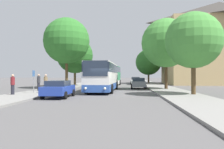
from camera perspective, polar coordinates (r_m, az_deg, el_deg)
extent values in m
plane|color=#565454|center=(20.92, -1.89, -5.35)|extent=(300.00, 300.00, 0.00)
cube|color=gray|center=(22.73, -19.80, -4.74)|extent=(4.00, 120.00, 0.15)
cube|color=gray|center=(21.36, 17.21, -5.03)|extent=(4.00, 120.00, 0.15)
cube|color=tan|center=(50.71, 26.24, 5.03)|extent=(21.61, 14.06, 12.98)
pyramid|color=#423D38|center=(52.20, 26.22, 14.48)|extent=(21.61, 14.06, 4.22)
cube|color=#2D519E|center=(25.51, -2.31, -3.02)|extent=(2.87, 10.91, 0.70)
cube|color=silver|center=(25.49, -2.31, -0.87)|extent=(2.87, 10.91, 1.21)
cube|color=#232D3D|center=(25.50, -2.31, 1.57)|extent=(2.89, 10.69, 0.95)
cube|color=silver|center=(25.52, -2.31, 2.77)|extent=(2.81, 10.69, 0.12)
cube|color=#232D3D|center=(20.11, -4.43, 1.62)|extent=(2.33, 0.12, 1.45)
sphere|color=#F4EAC1|center=(20.29, -6.96, -3.64)|extent=(0.24, 0.24, 0.24)
sphere|color=#F4EAC1|center=(19.98, -1.87, -3.69)|extent=(0.24, 0.24, 0.24)
cylinder|color=black|center=(22.55, -6.71, -3.70)|extent=(0.33, 1.01, 1.00)
cylinder|color=black|center=(22.14, -0.13, -3.77)|extent=(0.33, 1.01, 1.00)
cylinder|color=black|center=(28.93, -3.97, -2.93)|extent=(0.33, 1.01, 1.00)
cylinder|color=black|center=(28.62, 1.15, -2.96)|extent=(0.33, 1.01, 1.00)
cube|color=silver|center=(39.05, -0.10, -2.05)|extent=(2.82, 11.57, 0.70)
cube|color=#23844C|center=(39.03, -0.10, -0.45)|extent=(2.82, 11.57, 1.47)
cube|color=#232D3D|center=(39.04, -0.10, 1.33)|extent=(2.83, 11.34, 0.95)
cube|color=#23844C|center=(39.06, -0.10, 2.11)|extent=(2.76, 11.34, 0.12)
cube|color=#232D3D|center=(33.30, -1.16, 1.34)|extent=(2.18, 0.13, 1.45)
sphere|color=#F4EAC1|center=(33.41, -2.61, -2.29)|extent=(0.24, 0.24, 0.24)
sphere|color=#F4EAC1|center=(33.20, 0.29, -2.31)|extent=(0.24, 0.24, 0.24)
cylinder|color=black|center=(35.79, -2.62, -2.41)|extent=(0.33, 1.01, 1.00)
cylinder|color=black|center=(35.50, 1.25, -2.43)|extent=(0.33, 1.01, 1.00)
cylinder|color=black|center=(42.61, -1.23, -2.06)|extent=(0.33, 1.01, 1.00)
cylinder|color=black|center=(42.37, 2.03, -2.07)|extent=(0.33, 1.01, 1.00)
cube|color=#233D9E|center=(18.91, -13.74, -3.92)|extent=(1.89, 4.21, 0.68)
cube|color=#232D3D|center=(18.72, -13.89, -2.24)|extent=(1.64, 2.20, 0.45)
cylinder|color=black|center=(20.44, -15.13, -4.59)|extent=(0.21, 0.62, 0.62)
cylinder|color=black|center=(19.94, -10.11, -4.70)|extent=(0.21, 0.62, 0.62)
cylinder|color=black|center=(18.01, -17.76, -5.18)|extent=(0.21, 0.62, 0.62)
cylinder|color=black|center=(17.43, -12.11, -5.35)|extent=(0.21, 0.62, 0.62)
cube|color=slate|center=(30.75, 6.91, -2.45)|extent=(1.89, 4.05, 0.72)
cube|color=#232D3D|center=(30.89, 6.90, -1.33)|extent=(1.65, 2.11, 0.47)
cylinder|color=black|center=(29.57, 8.83, -3.24)|extent=(0.20, 0.62, 0.62)
cylinder|color=black|center=(29.49, 5.21, -3.25)|extent=(0.20, 0.62, 0.62)
cylinder|color=black|center=(32.07, 8.48, -3.01)|extent=(0.20, 0.62, 0.62)
cylinder|color=black|center=(31.99, 5.14, -3.01)|extent=(0.20, 0.62, 0.62)
cube|color=silver|center=(44.68, 6.16, -1.76)|extent=(1.83, 4.61, 0.71)
cube|color=#232D3D|center=(44.85, 6.15, -0.99)|extent=(1.61, 2.40, 0.50)
cylinder|color=black|center=(43.31, 7.44, -2.28)|extent=(0.20, 0.62, 0.62)
cylinder|color=black|center=(43.24, 5.03, -2.29)|extent=(0.20, 0.62, 0.62)
cylinder|color=black|center=(46.16, 7.22, -2.15)|extent=(0.20, 0.62, 0.62)
cylinder|color=black|center=(46.09, 4.96, -2.16)|extent=(0.20, 0.62, 0.62)
cylinder|color=gray|center=(23.08, -19.78, -1.67)|extent=(0.08, 0.08, 2.26)
cube|color=#1E56A3|center=(23.07, -19.78, 0.28)|extent=(0.03, 0.45, 0.60)
cylinder|color=#23232D|center=(25.71, -18.61, -3.06)|extent=(0.30, 0.30, 0.88)
cylinder|color=#333338|center=(25.69, -18.60, -1.26)|extent=(0.36, 0.36, 0.74)
sphere|color=tan|center=(25.68, -18.60, -0.17)|extent=(0.24, 0.24, 0.24)
cylinder|color=#23232D|center=(21.53, -24.52, -3.63)|extent=(0.30, 0.30, 0.86)
cylinder|color=maroon|center=(21.50, -24.52, -1.53)|extent=(0.36, 0.36, 0.72)
sphere|color=tan|center=(21.49, -24.51, -0.26)|extent=(0.23, 0.23, 0.23)
cylinder|color=#23232D|center=(22.47, -16.93, -3.49)|extent=(0.30, 0.30, 0.87)
cylinder|color=olive|center=(22.44, -16.93, -1.46)|extent=(0.36, 0.36, 0.72)
sphere|color=tan|center=(22.44, -16.92, -0.23)|extent=(0.24, 0.24, 0.24)
cylinder|color=brown|center=(38.16, -9.67, -0.66)|extent=(0.40, 0.40, 2.85)
sphere|color=#286023|center=(38.31, -9.67, 4.97)|extent=(6.21, 6.21, 6.21)
cylinder|color=#513D23|center=(31.86, -11.77, 0.47)|extent=(0.40, 0.40, 4.20)
sphere|color=#2D7028|center=(32.24, -11.76, 8.61)|extent=(6.56, 6.56, 6.56)
cylinder|color=#513D23|center=(21.18, 20.51, -0.81)|extent=(0.40, 0.40, 3.00)
sphere|color=#428938|center=(21.42, 20.49, 8.38)|extent=(5.12, 5.12, 5.12)
cylinder|color=#47331E|center=(28.61, 13.94, -0.15)|extent=(0.40, 0.40, 3.51)
sphere|color=#428938|center=(28.91, 13.93, 7.99)|extent=(6.24, 6.24, 6.24)
cylinder|color=#47331E|center=(52.08, 9.52, -0.70)|extent=(0.40, 0.40, 2.56)
sphere|color=#286023|center=(52.17, 9.52, 3.20)|extent=(6.06, 6.06, 6.06)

